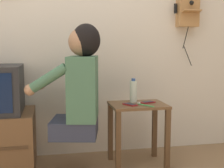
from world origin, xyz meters
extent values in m
cube|color=beige|center=(0.00, 1.10, 1.27)|extent=(6.80, 0.05, 2.55)
cube|color=brown|center=(0.33, 0.68, 0.52)|extent=(0.47, 0.37, 0.02)
cube|color=#523822|center=(0.12, 0.52, 0.26)|extent=(0.04, 0.04, 0.51)
cube|color=#523822|center=(0.53, 0.52, 0.26)|extent=(0.04, 0.04, 0.51)
cube|color=#523822|center=(0.12, 0.84, 0.26)|extent=(0.04, 0.04, 0.51)
cube|color=#523822|center=(0.53, 0.84, 0.26)|extent=(0.04, 0.04, 0.51)
cube|color=#2D3347|center=(-0.21, 0.65, 0.37)|extent=(0.43, 0.43, 0.14)
cube|color=#426B51|center=(-0.14, 0.63, 0.69)|extent=(0.29, 0.42, 0.50)
sphere|color=#A37556|center=(-0.14, 0.63, 1.05)|extent=(0.22, 0.22, 0.22)
ellipsoid|color=black|center=(-0.12, 0.63, 1.07)|extent=(0.27, 0.28, 0.26)
cylinder|color=#426B51|center=(-0.42, 0.53, 0.78)|extent=(0.32, 0.14, 0.23)
cylinder|color=#426B51|center=(-0.35, 0.84, 0.78)|extent=(0.32, 0.14, 0.23)
sphere|color=#A37556|center=(-0.55, 0.56, 0.70)|extent=(0.09, 0.09, 0.09)
sphere|color=#A37556|center=(-0.48, 0.87, 0.70)|extent=(0.09, 0.09, 0.09)
cube|color=#AD7A47|center=(0.91, 1.02, 1.39)|extent=(0.20, 0.11, 0.37)
cube|color=#AD7A47|center=(0.91, 0.93, 1.34)|extent=(0.18, 0.07, 0.03)
cone|color=black|center=(0.91, 0.91, 1.42)|extent=(0.04, 0.05, 0.04)
cylinder|color=black|center=(0.78, 1.02, 1.37)|extent=(0.03, 0.03, 0.09)
cylinder|color=black|center=(0.89, 1.00, 1.10)|extent=(0.04, 0.04, 0.22)
cylinder|color=black|center=(0.92, 1.01, 0.92)|extent=(0.07, 0.06, 0.19)
cube|color=maroon|center=(0.24, 0.64, 0.54)|extent=(0.11, 0.14, 0.01)
cube|color=black|center=(0.24, 0.64, 0.55)|extent=(0.09, 0.11, 0.00)
cube|color=maroon|center=(0.42, 0.70, 0.54)|extent=(0.14, 0.10, 0.01)
cube|color=black|center=(0.42, 0.70, 0.55)|extent=(0.11, 0.08, 0.00)
cylinder|color=silver|center=(0.31, 0.77, 0.63)|extent=(0.06, 0.06, 0.19)
cylinder|color=#2D4C8C|center=(0.31, 0.77, 0.73)|extent=(0.04, 0.04, 0.02)
cylinder|color=#4CBF66|center=(0.36, 0.58, 0.54)|extent=(0.10, 0.15, 0.01)
cube|color=white|center=(0.32, 0.65, 0.55)|extent=(0.02, 0.03, 0.01)
camera|label=1|loc=(-0.41, -1.82, 1.03)|focal=50.00mm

